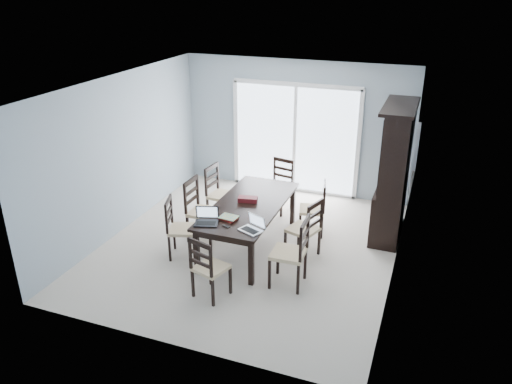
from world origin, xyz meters
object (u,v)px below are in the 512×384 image
chair_left_far (218,187)px  hot_tub (281,145)px  laptop_dark (206,220)px  chair_left_near (176,221)px  cell_phone (226,226)px  china_hutch (394,174)px  chair_left_mid (198,203)px  chair_right_far (318,203)px  chair_end_far (280,179)px  chair_right_near (296,245)px  chair_right_mid (308,223)px  dining_table (249,208)px  chair_end_near (206,262)px  laptop_silver (251,228)px  game_box (248,199)px

chair_left_far → hot_tub: size_ratio=0.52×
chair_left_far → laptop_dark: chair_left_far is taller
chair_left_near → cell_phone: (0.91, -0.19, 0.17)m
laptop_dark → china_hutch: bearing=23.8°
chair_left_mid → chair_right_far: bearing=117.1°
chair_left_near → chair_end_far: size_ratio=0.99×
chair_right_near → laptop_dark: size_ratio=3.10×
china_hutch → chair_right_mid: china_hutch is taller
chair_left_mid → chair_right_far: 1.96m
dining_table → chair_end_near: chair_end_near is taller
chair_right_far → chair_left_far: bearing=78.9°
chair_end_far → cell_phone: chair_end_far is taller
chair_right_near → laptop_dark: chair_right_near is taller
chair_left_near → laptop_silver: 1.31m
chair_left_mid → chair_end_near: bearing=31.6°
chair_right_mid → chair_end_near: size_ratio=1.05×
china_hutch → chair_right_near: bearing=-116.7°
chair_left_mid → cell_phone: chair_left_mid is taller
chair_left_far → chair_right_far: size_ratio=1.08×
chair_right_near → game_box: bearing=48.4°
chair_left_near → laptop_dark: size_ratio=2.85×
chair_left_mid → laptop_silver: size_ratio=3.20×
chair_right_near → game_box: chair_right_near is taller
dining_table → chair_right_mid: 0.97m
chair_left_far → chair_right_far: 1.78m
chair_left_near → chair_left_far: (0.05, 1.38, 0.03)m
chair_right_near → dining_table: bearing=49.6°
chair_end_near → chair_left_near: bearing=152.7°
laptop_silver → chair_end_far: bearing=121.3°
dining_table → chair_right_far: bearing=42.2°
chair_right_mid → laptop_dark: (-1.29, -0.84, 0.22)m
chair_left_mid → hot_tub: chair_left_mid is taller
laptop_dark → cell_phone: size_ratio=3.58×
chair_right_far → laptop_dark: size_ratio=2.76×
chair_left_far → game_box: chair_left_far is taller
chair_left_mid → game_box: 0.84m
chair_end_far → laptop_silver: (0.32, -2.36, 0.22)m
chair_left_far → laptop_silver: size_ratio=3.08×
chair_right_near → chair_right_mid: bearing=0.6°
china_hutch → chair_end_far: 2.08m
cell_phone → hot_tub: bearing=122.3°
chair_left_far → laptop_dark: size_ratio=2.98×
chair_end_near → laptop_silver: chair_end_near is taller
chair_right_near → cell_phone: (-1.01, -0.03, 0.12)m
chair_right_far → hot_tub: bearing=15.0°
dining_table → chair_end_far: bearing=89.2°
chair_left_near → cell_phone: chair_left_near is taller
chair_end_near → chair_right_near: bearing=51.7°
dining_table → china_hutch: 2.41m
cell_phone → chair_end_far: bearing=113.2°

